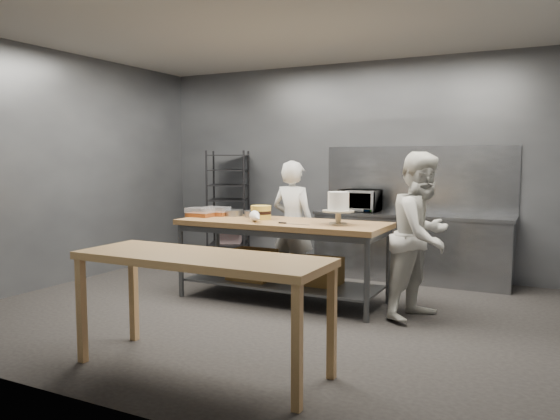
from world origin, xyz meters
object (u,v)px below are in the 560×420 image
work_table (281,251)px  chef_right (422,236)px  near_counter (201,266)px  microwave (360,200)px  frosted_cake_stand (338,204)px  layer_cake (261,212)px  speed_rack (228,209)px  chef_behind (293,224)px

work_table → chef_right: 1.62m
work_table → near_counter: size_ratio=1.20×
microwave → frosted_cake_stand: size_ratio=1.53×
frosted_cake_stand → layer_cake: (-1.01, 0.11, -0.14)m
work_table → frosted_cake_stand: 0.92m
frosted_cake_stand → speed_rack: bearing=145.6°
chef_behind → microwave: 1.22m
chef_behind → layer_cake: (-0.14, -0.58, 0.20)m
near_counter → layer_cake: bearing=107.6°
work_table → layer_cake: (-0.29, 0.05, 0.43)m
speed_rack → chef_right: 3.71m
work_table → speed_rack: size_ratio=1.37×
speed_rack → chef_right: (3.34, -1.61, -0.01)m
work_table → chef_behind: chef_behind is taller
work_table → chef_behind: (-0.15, 0.63, 0.23)m
frosted_cake_stand → near_counter: bearing=-98.4°
frosted_cake_stand → layer_cake: size_ratio=1.50×
work_table → near_counter: bearing=-79.3°
chef_right → layer_cake: (-1.89, 0.03, 0.15)m
speed_rack → layer_cake: size_ratio=7.38×
near_counter → frosted_cake_stand: frosted_cake_stand is taller
near_counter → microwave: microwave is taller
near_counter → chef_right: chef_right is taller
near_counter → chef_right: 2.47m
chef_behind → chef_right: bearing=168.1°
near_counter → frosted_cake_stand: size_ratio=5.63×
chef_behind → frosted_cake_stand: size_ratio=4.52×
near_counter → frosted_cake_stand: bearing=81.6°
chef_behind → chef_right: 1.85m
layer_cake → near_counter: bearing=-72.4°
layer_cake → frosted_cake_stand: bearing=-6.1°
chef_behind → frosted_cake_stand: (0.87, -0.69, 0.34)m
chef_behind → microwave: size_ratio=2.96×
microwave → frosted_cake_stand: 1.80m
near_counter → microwave: bearing=90.7°
work_table → layer_cake: bearing=170.9°
work_table → speed_rack: speed_rack is taller
microwave → frosted_cake_stand: bearing=-78.5°
work_table → microwave: 1.81m
chef_behind → layer_cake: 0.63m
near_counter → chef_right: bearing=61.3°
near_counter → layer_cake: 2.32m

